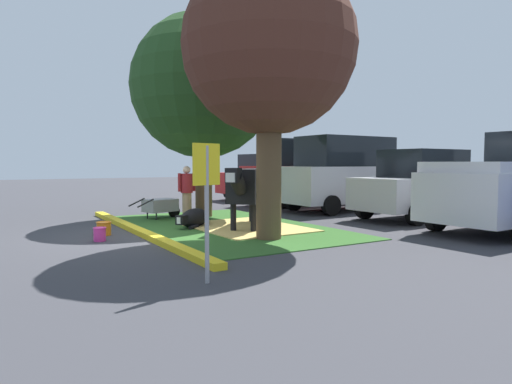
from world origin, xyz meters
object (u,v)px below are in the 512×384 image
Objects in this scene: calf_lying at (194,218)px; bucket_pink at (100,234)px; wheelbarrow at (161,206)px; bucket_orange at (104,228)px; person_handler at (187,192)px; parking_sign at (207,185)px; suv_black at (303,172)px; sedan_silver at (423,185)px; sedan_red at (268,177)px; shade_tree_left at (203,87)px; shade_tree_right at (269,49)px; cow_holstein at (251,185)px; suv_dark_grey at (345,174)px.

calf_lying is 4.27× the size of bucket_pink.
bucket_orange is (2.23, -2.12, -0.23)m from wheelbarrow.
person_handler is 6.85m from parking_sign.
suv_black reaches higher than sedan_silver.
parking_sign is 0.43× the size of sedan_red.
bucket_pink is at bearing -18.54° from bucket_orange.
calf_lying is at bearing -59.68° from suv_black.
parking_sign reaches higher than bucket_pink.
sedan_red is (-11.61, 8.37, -0.35)m from parking_sign.
shade_tree_left is 3.77× the size of wheelbarrow.
shade_tree_right is 4.53m from parking_sign.
parking_sign is at bearing -24.10° from shade_tree_left.
cow_holstein is 2.40m from person_handler.
bucket_orange is at bearing -59.11° from shade_tree_left.
wheelbarrow is at bearing 165.61° from parking_sign.
sedan_red is 3.04m from suv_black.
parking_sign is (6.95, -3.11, -2.57)m from shade_tree_left.
shade_tree_right is 11.15m from sedan_red.
wheelbarrow is at bearing -176.74° from calf_lying.
shade_tree_right is 1.27× the size of suv_black.
person_handler is at bearing 127.89° from bucket_pink.
shade_tree_right is 3.66× the size of wheelbarrow.
shade_tree_left is at bearing 127.30° from bucket_pink.
person_handler is 0.35× the size of sedan_silver.
sedan_red is (-9.07, 5.75, -3.03)m from shade_tree_right.
wheelbarrow is at bearing 136.55° from bucket_orange.
wheelbarrow is 0.36× the size of sedan_silver.
shade_tree_right is 3.40m from cow_holstein.
wheelbarrow is at bearing -170.32° from shade_tree_right.
parking_sign is at bearing -21.28° from calf_lying.
shade_tree_right is at bearing 50.68° from bucket_orange.
sedan_silver reaches higher than calf_lying.
suv_dark_grey is at bearing 87.47° from person_handler.
bucket_pink is 11.63m from sedan_red.
suv_dark_grey reaches higher than wheelbarrow.
calf_lying is at bearing -105.26° from sedan_silver.
bucket_orange is (1.49, -2.62, -0.67)m from person_handler.
sedan_red is at bearing 135.75° from calf_lying.
shade_tree_right reaches higher than bucket_pink.
sedan_red is at bearing 144.21° from parking_sign.
cow_holstein is 0.53× the size of suv_black.
suv_dark_grey is (-1.13, 6.10, 1.03)m from calf_lying.
wheelbarrow is (-2.13, -0.12, 0.15)m from calf_lying.
parking_sign is 9.05m from sedan_silver.
shade_tree_left is 3.20× the size of parking_sign.
bucket_orange is 0.07× the size of suv_dark_grey.
shade_tree_right is at bearing 4.12° from person_handler.
sedan_silver reaches higher than parking_sign.
person_handler is 0.33× the size of suv_black.
suv_dark_grey is at bearing 100.53° from calf_lying.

